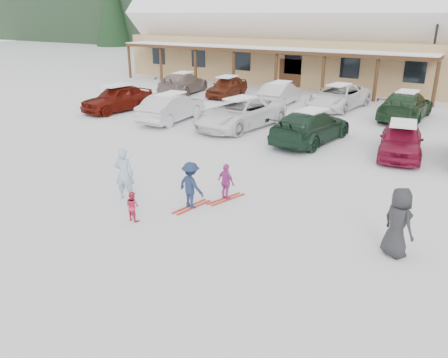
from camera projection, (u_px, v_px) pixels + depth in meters
The scene contains 22 objects.
ground at pixel (197, 220), 12.54m from camera, with size 160.00×160.00×0.00m, color white.
day_lodge at pixel (293, 32), 37.81m from camera, with size 29.12×12.50×10.38m.
lamp_post at pixel (434, 49), 29.10m from camera, with size 0.50×0.25×5.76m.
conifer_0 at pixel (155, 11), 47.03m from camera, with size 4.40×4.40×10.20m.
conifer_2 at pixel (189, 2), 58.14m from camera, with size 5.28×5.28×12.24m.
adult_skier at pixel (124, 174), 13.71m from camera, with size 0.61×0.40×1.68m, color #8DAAC2.
toddler_red at pixel (133, 206), 12.39m from camera, with size 0.43×0.33×0.88m, color #CD2B4C.
child_navy at pixel (191, 185), 13.11m from camera, with size 0.94×0.54×1.45m, color #192644.
skis_child_navy at pixel (192, 207), 13.36m from camera, with size 0.20×1.40×0.03m, color red.
child_magenta at pixel (226, 182), 13.70m from camera, with size 0.70×0.29×1.20m, color #B03690.
skis_child_magenta at pixel (226, 199), 13.91m from camera, with size 0.20×1.40×0.03m, color red.
bystander_dark at pixel (398, 222), 10.45m from camera, with size 0.86×0.56×1.77m, color #242427.
parked_car_0 at pixel (118, 98), 26.08m from camera, with size 1.82×4.53×1.54m, color #570F07.
parked_car_1 at pixel (172, 107), 23.66m from camera, with size 1.60×4.58×1.51m, color silver.
parked_car_2 at pixel (240, 113), 22.33m from camera, with size 2.53×5.49×1.53m, color white.
parked_car_3 at pixel (311, 126), 19.84m from camera, with size 2.06×5.07×1.47m, color #183222.
parked_car_4 at pixel (401, 140), 17.90m from camera, with size 1.64×4.08×1.39m, color maroon.
parked_car_7 at pixel (183, 83), 31.74m from camera, with size 2.10×5.17×1.50m, color gray.
parked_car_8 at pixel (227, 87), 30.63m from camera, with size 1.65×4.09×1.39m, color #602414.
parked_car_9 at pixel (280, 93), 27.92m from camera, with size 1.51×4.33×1.43m, color silver.
parked_car_10 at pixel (338, 97), 26.80m from camera, with size 2.43×5.27×1.47m, color white.
parked_car_11 at pixel (406, 106), 24.03m from camera, with size 2.16×5.31×1.54m, color #1E3920.
Camera 1 is at (6.50, -9.26, 5.60)m, focal length 35.00 mm.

